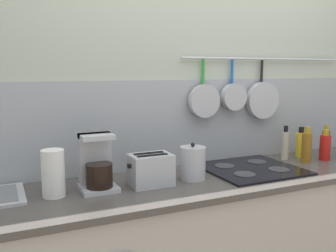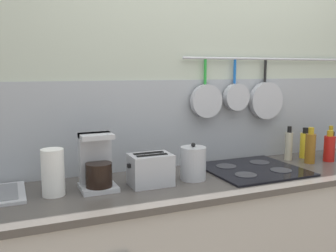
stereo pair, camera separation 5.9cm
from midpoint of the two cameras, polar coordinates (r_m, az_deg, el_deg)
wall_back at (r=2.47m, az=6.49°, el=2.82°), size 7.20×0.14×2.60m
cabinet_base at (r=2.41m, az=10.47°, el=-18.26°), size 3.22×0.61×0.88m
countertop at (r=2.24m, az=10.79°, el=-7.73°), size 3.26×0.63×0.03m
paper_towel_roll at (r=1.90m, az=-16.27°, el=-6.79°), size 0.11×0.11×0.23m
coffee_maker at (r=1.95m, az=-9.94°, el=-6.06°), size 0.18×0.18×0.29m
toaster at (r=1.99m, az=-1.84°, el=-6.66°), size 0.24×0.16×0.17m
kettle at (r=2.09m, az=4.66°, el=-5.66°), size 0.14×0.14×0.21m
cooktop at (r=2.36m, az=13.53°, el=-6.42°), size 0.56×0.52×0.01m
bottle_cooking_wine at (r=2.66m, az=18.52°, el=-2.79°), size 0.05×0.05×0.23m
bottle_sesame_oil at (r=2.62m, az=21.47°, el=-3.07°), size 0.07×0.07×0.24m
bottle_vinegar at (r=2.77m, az=20.69°, el=-2.66°), size 0.07×0.07×0.21m
bottle_hot_sauce at (r=2.73m, az=23.94°, el=-3.04°), size 0.07×0.07×0.21m
bottle_dish_soap at (r=2.83m, az=24.02°, el=-2.51°), size 0.05×0.05×0.23m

